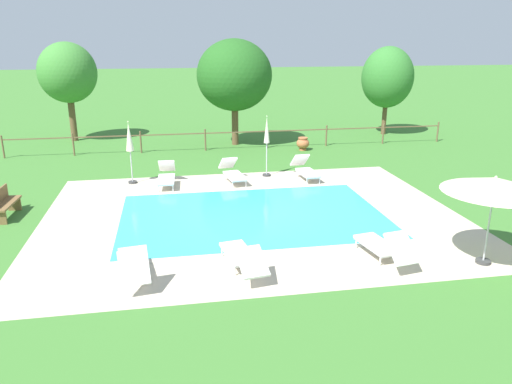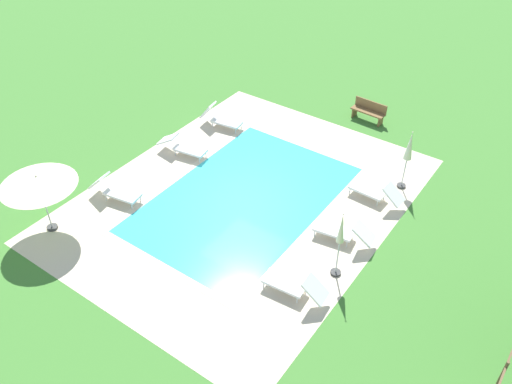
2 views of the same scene
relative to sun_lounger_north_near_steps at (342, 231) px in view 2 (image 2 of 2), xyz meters
name	(u,v)px [view 2 (image 2 of 2)]	position (x,y,z in m)	size (l,w,h in m)	color
ground_plane	(244,198)	(0.11, -3.84, -0.38)	(160.00, 160.00, 0.00)	#3D752D
pool_deck_paving	(244,198)	(0.11, -3.84, -0.37)	(12.73, 9.99, 0.01)	beige
swimming_pool_water	(244,198)	(0.11, -3.84, -0.37)	(8.04, 5.31, 0.01)	#38C6D1
pool_coping_rim	(244,198)	(0.11, -3.84, -0.37)	(8.52, 5.79, 0.01)	beige
sun_lounger_north_near_steps	(342,231)	(0.00, 0.00, 0.00)	(0.90, 2.05, 0.86)	white
sun_lounger_north_mid	(184,147)	(-0.77, -7.45, -0.02)	(0.93, 2.12, 0.76)	white
sun_lounger_north_far	(375,191)	(-2.50, -0.04, 0.00)	(0.69, 2.01, 0.86)	white
sun_lounger_north_end	(116,190)	(2.74, -7.54, 0.01)	(0.92, 2.01, 0.91)	white
sun_lounger_south_near_corner	(293,285)	(2.85, -0.07, 0.00)	(0.76, 2.01, 0.88)	white
sun_lounger_south_mid	(221,118)	(-3.28, -7.53, 0.02)	(0.87, 1.91, 1.00)	white
patio_umbrella_open_foreground	(37,181)	(5.09, -8.14, 1.62)	(2.42, 2.42, 2.22)	#383838
patio_umbrella_closed_row_mid_west	(409,150)	(-3.78, 0.46, 1.25)	(0.32, 0.32, 2.37)	#383838
patio_umbrella_closed_row_centre	(341,235)	(1.43, 0.57, 1.20)	(0.32, 0.32, 2.41)	#383838
wooden_bench_lawn_side	(369,111)	(-7.39, -2.66, 0.09)	(0.53, 1.52, 0.87)	brown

